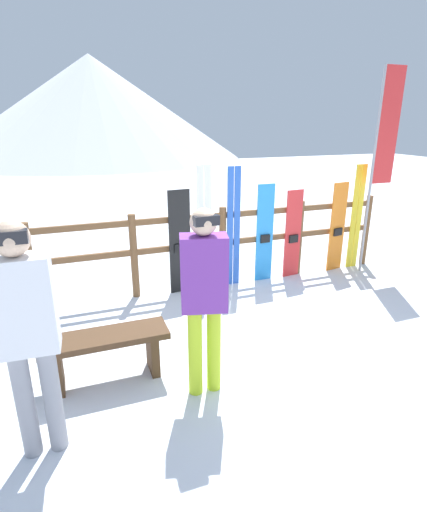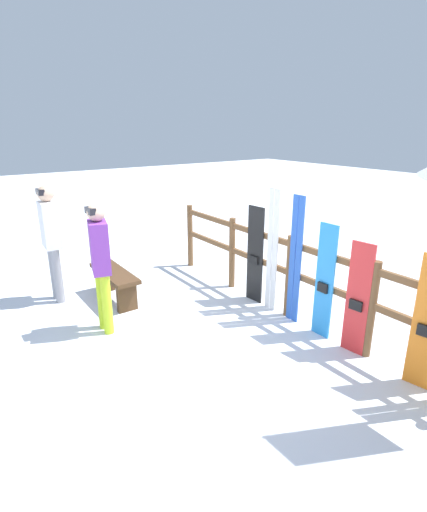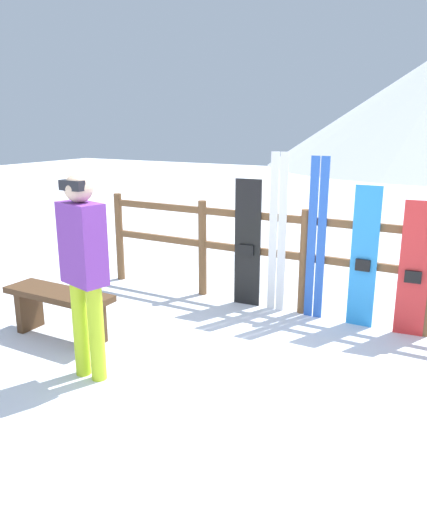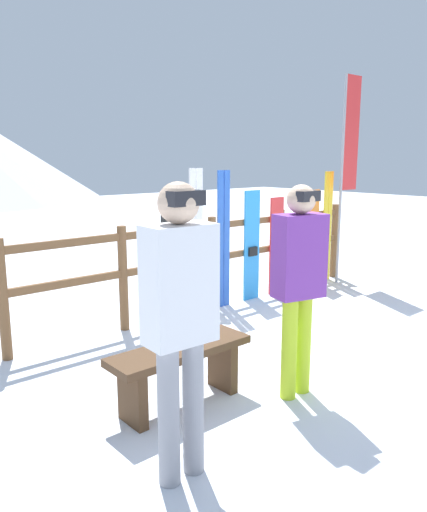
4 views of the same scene
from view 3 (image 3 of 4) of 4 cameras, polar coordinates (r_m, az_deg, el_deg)
ground_plane at (r=4.11m, az=0.79°, el=-15.02°), size 40.00×40.00×0.00m
fence at (r=5.51m, az=10.34°, el=0.38°), size 5.23×0.10×1.16m
bench at (r=5.11m, az=-17.23°, el=-5.28°), size 1.15×0.36×0.48m
person_purple at (r=4.06m, az=-14.63°, el=-0.62°), size 0.43×0.30×1.69m
snowboard_black_stripe at (r=5.68m, az=3.91°, el=1.41°), size 0.31×0.07×1.46m
ski_pair_white at (r=5.51m, az=7.33°, el=2.56°), size 0.19×0.02×1.76m
ski_pair_blue at (r=5.37m, az=11.69°, el=1.88°), size 0.19×0.02×1.73m
snowboard_blue at (r=5.28m, az=16.80°, el=-0.23°), size 0.27×0.06×1.47m
snowboard_red at (r=5.22m, az=21.94°, el=-1.50°), size 0.28×0.08×1.35m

